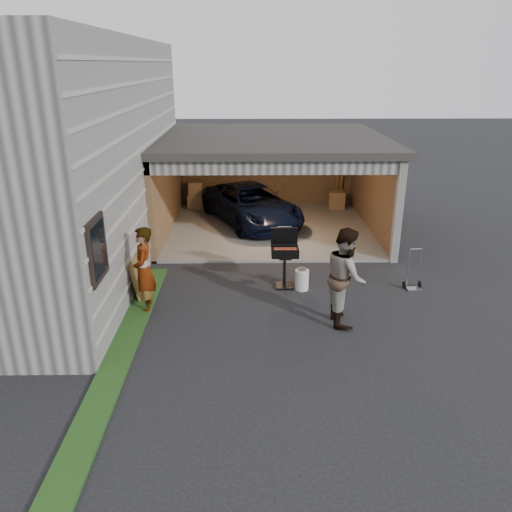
# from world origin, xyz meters

# --- Properties ---
(ground) EXTENTS (80.00, 80.00, 0.00)m
(ground) POSITION_xyz_m (0.00, 0.00, 0.00)
(ground) COLOR black
(ground) RESTS_ON ground
(house) EXTENTS (7.00, 11.00, 5.50)m
(house) POSITION_xyz_m (-6.00, 4.00, 2.75)
(house) COLOR #474744
(house) RESTS_ON ground
(groundcover_strip) EXTENTS (0.50, 8.00, 0.06)m
(groundcover_strip) POSITION_xyz_m (-2.25, -1.00, 0.03)
(groundcover_strip) COLOR #193814
(groundcover_strip) RESTS_ON ground
(garage) EXTENTS (6.80, 6.30, 2.90)m
(garage) POSITION_xyz_m (0.76, 6.79, 1.87)
(garage) COLOR #605E59
(garage) RESTS_ON ground
(minivan) EXTENTS (3.67, 4.84, 1.22)m
(minivan) POSITION_xyz_m (0.15, 6.90, 0.61)
(minivan) COLOR black
(minivan) RESTS_ON ground
(woman) EXTENTS (0.52, 0.72, 1.85)m
(woman) POSITION_xyz_m (-2.10, 0.85, 0.93)
(woman) COLOR silver
(woman) RESTS_ON ground
(man) EXTENTS (0.77, 0.98, 1.98)m
(man) POSITION_xyz_m (1.99, 0.34, 0.99)
(man) COLOR #48221C
(man) RESTS_ON ground
(bbq_grill) EXTENTS (0.62, 0.55, 1.39)m
(bbq_grill) POSITION_xyz_m (0.90, 2.04, 0.82)
(bbq_grill) COLOR black
(bbq_grill) RESTS_ON ground
(propane_tank) EXTENTS (0.34, 0.34, 0.48)m
(propane_tank) POSITION_xyz_m (1.30, 1.86, 0.24)
(propane_tank) COLOR white
(propane_tank) RESTS_ON ground
(plywood_panel) EXTENTS (0.23, 0.81, 0.90)m
(plywood_panel) POSITION_xyz_m (-2.40, 1.54, 0.45)
(plywood_panel) COLOR brown
(plywood_panel) RESTS_ON ground
(hand_truck) EXTENTS (0.42, 0.32, 0.99)m
(hand_truck) POSITION_xyz_m (3.89, 1.87, 0.19)
(hand_truck) COLOR slate
(hand_truck) RESTS_ON ground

